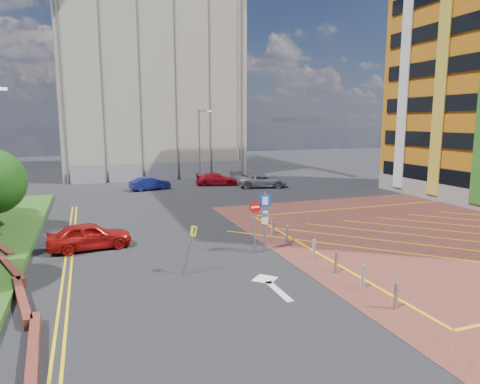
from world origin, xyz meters
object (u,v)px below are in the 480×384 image
car_red_left (89,236)px  warning_sign (191,244)px  sign_cluster (261,216)px  car_blue_back (150,184)px  car_silver_back (263,181)px  lamp_back (200,142)px  car_red_back (217,179)px

car_red_left → warning_sign: bearing=-149.6°
sign_cluster → car_blue_back: 22.67m
sign_cluster → car_silver_back: 22.06m
lamp_back → sign_cluster: 27.38m
car_red_back → warning_sign: bearing=176.2°
sign_cluster → warning_sign: bearing=-155.3°
car_red_back → car_silver_back: car_silver_back is taller
warning_sign → car_red_left: 7.03m
lamp_back → car_red_left: bearing=-117.6°
warning_sign → car_red_back: 26.69m
car_silver_back → car_red_left: bearing=148.0°
car_blue_back → car_red_back: bearing=-95.6°
warning_sign → car_silver_back: 25.63m
lamp_back → warning_sign: lamp_back is taller
sign_cluster → car_red_left: size_ratio=0.74×
lamp_back → sign_cluster: lamp_back is taller
car_red_left → sign_cluster: bearing=-120.2°
sign_cluster → car_red_left: 9.25m
lamp_back → warning_sign: (-7.97, -28.94, -2.93)m
car_red_left → car_silver_back: (17.01, 16.63, -0.04)m
car_blue_back → lamp_back: bearing=-66.4°
lamp_back → car_blue_back: (-6.35, -4.53, -3.71)m
sign_cluster → car_red_left: sign_cluster is taller
car_red_left → car_blue_back: bearing=-24.1°
car_blue_back → car_silver_back: size_ratio=0.79×
car_blue_back → warning_sign: bearing=164.2°
lamp_back → car_blue_back: size_ratio=2.04×
car_blue_back → car_silver_back: car_silver_back is taller
car_silver_back → car_red_back: bearing=67.0°
sign_cluster → car_blue_back: bearing=96.5°
warning_sign → car_blue_back: warning_sign is taller
lamp_back → car_blue_back: bearing=-144.5°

